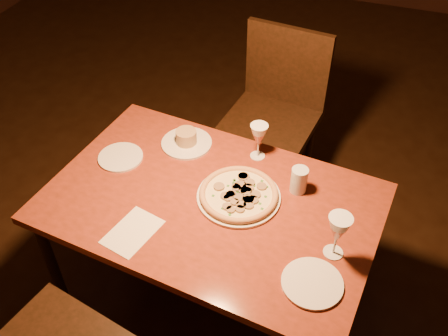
% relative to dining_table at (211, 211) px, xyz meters
% --- Properties ---
extents(floor, '(7.00, 7.00, 0.00)m').
position_rel_dining_table_xyz_m(floor, '(-0.05, 0.22, -0.64)').
color(floor, black).
rests_on(floor, ground).
extents(dining_table, '(1.38, 0.97, 0.70)m').
position_rel_dining_table_xyz_m(dining_table, '(0.00, 0.00, 0.00)').
color(dining_table, maroon).
rests_on(dining_table, floor).
extents(chair_far, '(0.51, 0.51, 0.96)m').
position_rel_dining_table_xyz_m(chair_far, '(0.02, 0.89, -0.09)').
color(chair_far, black).
rests_on(chair_far, floor).
extents(pizza_plate, '(0.34, 0.34, 0.04)m').
position_rel_dining_table_xyz_m(pizza_plate, '(0.10, 0.05, 0.08)').
color(pizza_plate, silver).
rests_on(pizza_plate, dining_table).
extents(ramekin_saucer, '(0.23, 0.23, 0.07)m').
position_rel_dining_table_xyz_m(ramekin_saucer, '(-0.23, 0.29, 0.09)').
color(ramekin_saucer, silver).
rests_on(ramekin_saucer, dining_table).
extents(wine_glass_far, '(0.08, 0.08, 0.17)m').
position_rel_dining_table_xyz_m(wine_glass_far, '(0.10, 0.32, 0.15)').
color(wine_glass_far, '#C96554').
rests_on(wine_glass_far, dining_table).
extents(wine_glass_right, '(0.08, 0.08, 0.19)m').
position_rel_dining_table_xyz_m(wine_glass_right, '(0.51, -0.09, 0.16)').
color(wine_glass_right, '#C96554').
rests_on(wine_glass_right, dining_table).
extents(water_tumbler, '(0.07, 0.07, 0.11)m').
position_rel_dining_table_xyz_m(water_tumbler, '(0.31, 0.17, 0.12)').
color(water_tumbler, silver).
rests_on(water_tumbler, dining_table).
extents(side_plate_left, '(0.19, 0.19, 0.01)m').
position_rel_dining_table_xyz_m(side_plate_left, '(-0.46, 0.10, 0.07)').
color(side_plate_left, silver).
rests_on(side_plate_left, dining_table).
extents(side_plate_near, '(0.21, 0.21, 0.01)m').
position_rel_dining_table_xyz_m(side_plate_near, '(0.47, -0.25, 0.07)').
color(side_plate_near, silver).
rests_on(side_plate_near, dining_table).
extents(menu_card, '(0.19, 0.24, 0.00)m').
position_rel_dining_table_xyz_m(menu_card, '(-0.22, -0.25, 0.06)').
color(menu_card, white).
rests_on(menu_card, dining_table).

